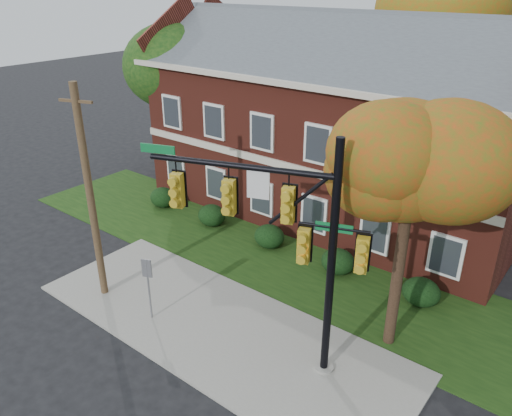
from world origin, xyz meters
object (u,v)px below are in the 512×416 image
Objects in this scene: apartment_building at (335,115)px; sign_post at (148,279)px; hedge_far_right at (421,292)px; traffic_signal at (285,231)px; hedge_center at (269,236)px; utility_pole at (90,196)px; tree_far_rear at (433,21)px; tree_near_right at (421,154)px; hedge_left at (212,215)px; hedge_far_left at (163,197)px; hedge_right at (338,261)px; tree_left_rear at (176,62)px.

apartment_building is 12.48m from sign_post.
hedge_far_right is 7.36m from traffic_signal.
utility_pole is (-2.78, -6.85, 3.57)m from hedge_center.
tree_far_rear is at bearing 84.15° from hedge_center.
apartment_building is at bearing 131.77° from tree_near_right.
sign_post is at bearing -63.65° from hedge_left.
tree_far_rear is at bearing 57.50° from hedge_far_left.
tree_near_right reaches higher than hedge_left.
hedge_left is at bearing 76.32° from utility_pole.
hedge_far_right is 0.17× the size of utility_pole.
hedge_left is 3.50m from hedge_center.
traffic_signal reaches higher than hedge_right.
tree_far_rear is at bearing 62.45° from sign_post.
traffic_signal is (14.47, -9.80, -2.03)m from tree_left_rear.
sign_post reaches higher than hedge_far_left.
hedge_far_right is at bearing 48.18° from traffic_signal.
tree_left_rear reaches higher than tree_near_right.
traffic_signal is at bearing -50.09° from hedge_center.
hedge_center is at bearing -23.04° from tree_left_rear.
tree_near_right reaches higher than traffic_signal.
tree_near_right reaches higher than hedge_right.
tree_near_right is at bearing -21.42° from hedge_center.
sign_post is (-7.37, -3.94, -5.00)m from tree_near_right.
hedge_far_right is 12.46m from utility_pole.
tree_left_rear is at bearing -141.03° from tree_far_rear.
apartment_building is 12.45m from utility_pole.
sign_post reaches higher than hedge_center.
hedge_center is 3.50m from hedge_right.
apartment_building is at bearing 143.11° from hedge_far_right.
utility_pole is (6.95, -10.99, -2.59)m from tree_left_rear.
apartment_building is 2.12× the size of tree_left_rear.
sign_post is (-1.48, -19.87, -7.17)m from tree_far_rear.
tree_near_right is at bearing -85.48° from hedge_far_right.
hedge_center is at bearing 0.00° from hedge_left.
hedge_far_left is 1.00× the size of hedge_left.
tree_near_right is 18.33m from tree_left_rear.
hedge_right is at bearing -80.64° from tree_far_rear.
tree_far_rear is at bearing 38.97° from tree_left_rear.
hedge_far_left and hedge_center have the same top height.
hedge_center is 12.23m from tree_left_rear.
tree_left_rear is at bearing 125.88° from traffic_signal.
hedge_far_right is at bearing 0.00° from hedge_center.
hedge_far_left is 7.90m from tree_left_rear.
sign_post reaches higher than hedge_left.
traffic_signal is at bearing -34.50° from hedge_left.
hedge_left is 7.76m from utility_pole.
tree_far_rear is (-5.66, 13.09, 8.32)m from hedge_far_right.
tree_left_rear is at bearing 108.02° from sign_post.
hedge_right is 0.17× the size of utility_pole.
tree_far_rear reaches higher than hedge_far_right.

